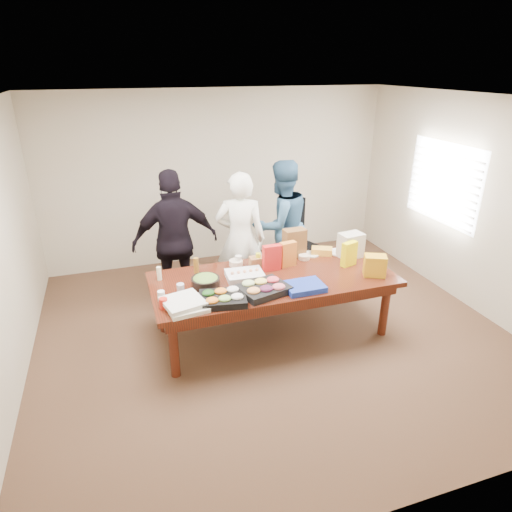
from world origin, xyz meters
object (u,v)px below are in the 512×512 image
object	(u,v)px
person_right	(281,225)
salad_bowl	(206,282)
office_chair	(297,244)
sheet_cake	(245,275)
conference_table	(273,305)
person_center	(241,239)

from	to	relation	value
person_right	salad_bowl	xyz separation A→B (m)	(-1.34, -1.17, -0.12)
office_chair	salad_bowl	distance (m)	2.09
person_right	sheet_cake	distance (m)	1.42
office_chair	salad_bowl	world-z (taller)	office_chair
person_right	salad_bowl	distance (m)	1.78
conference_table	person_center	world-z (taller)	person_center
sheet_cake	conference_table	bearing A→B (deg)	-9.71
conference_table	sheet_cake	bearing A→B (deg)	166.58
sheet_cake	salad_bowl	bearing A→B (deg)	-169.26
conference_table	salad_bowl	xyz separation A→B (m)	(-0.79, 0.02, 0.43)
conference_table	sheet_cake	xyz separation A→B (m)	(-0.32, 0.08, 0.41)
conference_table	person_right	distance (m)	1.42
office_chair	salad_bowl	size ratio (longest dim) A/B	3.52
salad_bowl	conference_table	bearing A→B (deg)	-1.38
person_right	sheet_cake	world-z (taller)	person_right
sheet_cake	salad_bowl	world-z (taller)	salad_bowl
person_center	salad_bowl	bearing A→B (deg)	72.16
office_chair	conference_table	bearing A→B (deg)	-144.30
person_center	sheet_cake	distance (m)	0.86
person_center	conference_table	bearing A→B (deg)	117.05
office_chair	person_center	distance (m)	1.10
office_chair	sheet_cake	bearing A→B (deg)	-154.95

